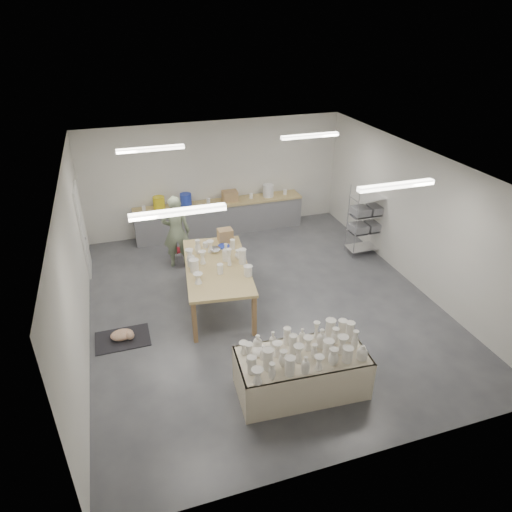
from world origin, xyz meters
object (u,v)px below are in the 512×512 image
object	(u,v)px
drying_table	(302,370)
potter	(176,232)
work_table	(217,262)
red_stool	(177,251)

from	to	relation	value
drying_table	potter	bearing A→B (deg)	108.04
work_table	potter	distance (m)	1.88
drying_table	work_table	xyz separation A→B (m)	(-0.67, 2.94, 0.52)
potter	red_stool	xyz separation A→B (m)	(0.00, 0.27, -0.65)
work_table	red_stool	size ratio (longest dim) A/B	7.10
drying_table	red_stool	bearing A→B (deg)	107.30
potter	red_stool	size ratio (longest dim) A/B	4.79
drying_table	work_table	distance (m)	3.06
drying_table	potter	distance (m)	4.92
drying_table	work_table	world-z (taller)	work_table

